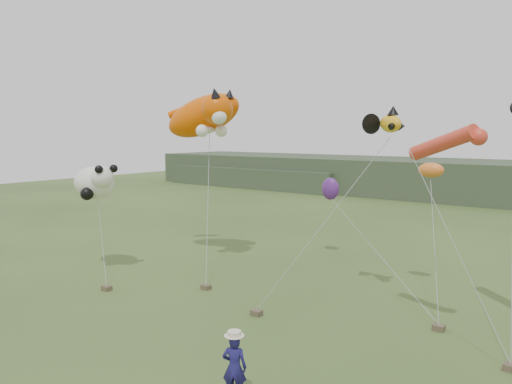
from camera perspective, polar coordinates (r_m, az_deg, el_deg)
ground at (r=15.59m, az=-4.35°, el=-19.69°), size 120.00×120.00×0.00m
headland at (r=56.68m, az=24.56°, el=1.06°), size 90.00×13.00×4.00m
festival_attendant at (r=13.72m, az=-2.48°, el=-19.40°), size 0.77×0.67×1.79m
sandbag_anchors at (r=19.70m, az=3.04°, el=-13.56°), size 16.18×4.68×0.21m
cat_kite at (r=27.00m, az=-5.74°, el=8.74°), size 5.81×3.41×3.29m
fish_kite at (r=20.68m, az=14.20°, el=7.64°), size 2.32×1.52×1.11m
panda_kite at (r=26.01m, az=-17.92°, el=1.07°), size 2.86×1.85×1.78m
misc_kites at (r=26.26m, az=11.77°, el=0.97°), size 7.61×3.68×2.47m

